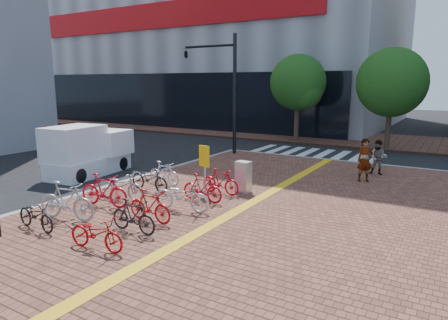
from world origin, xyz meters
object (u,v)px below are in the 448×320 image
Objects in this scene: bike_4 at (150,178)px; box_truck at (87,152)px; bike_9 at (182,195)px; yellow_sign at (204,160)px; pedestrian_b at (378,158)px; bike_10 at (202,188)px; bike_11 at (220,181)px; bike_8 at (150,206)px; bike_7 at (133,216)px; bike_2 at (104,190)px; pedestrian_a at (365,160)px; bike_6 at (96,233)px; bike_3 at (120,186)px; utility_box at (243,177)px; bike_5 at (164,173)px; traffic_light_pole at (211,72)px; bike_0 at (36,215)px; bike_1 at (66,201)px.

box_truck is (-4.66, 1.08, 0.45)m from bike_4.
bike_9 is 2.23m from yellow_sign.
bike_10 is at bearing -123.14° from pedestrian_b.
bike_11 is (0.04, 2.31, -0.03)m from bike_9.
bike_8 is at bearing 176.01° from bike_10.
bike_10 is at bearing 0.29° from bike_7.
pedestrian_a is (6.63, 7.98, 0.34)m from bike_2.
bike_8 is (2.32, -2.62, 0.00)m from bike_4.
pedestrian_b is at bearing -25.44° from bike_6.
bike_2 is 0.88m from bike_3.
utility_box is (0.63, 1.81, 0.10)m from bike_10.
bike_5 is 9.22m from traffic_light_pole.
bike_5 is at bearing -140.26° from pedestrian_b.
pedestrian_b reaches higher than bike_7.
box_truck is (-1.88, -7.65, -3.70)m from traffic_light_pole.
bike_6 is at bearing -68.56° from traffic_light_pole.
bike_9 is 3.06m from utility_box.
traffic_light_pole is (-2.82, 11.01, 4.07)m from bike_2.
bike_2 is at bearing 144.92° from bike_11.
bike_3 is at bearing -131.16° from pedestrian_b.
bike_0 is 5.71m from bike_5.
utility_box is at bearing -49.98° from traffic_light_pole.
box_truck reaches higher than yellow_sign.
bike_3 is 2.89m from bike_10.
bike_3 is at bearing -176.55° from bike_5.
bike_7 is at bearing -60.29° from bike_0.
bike_5 is 0.99× the size of bike_8.
pedestrian_b is at bearing -44.34° from bike_2.
bike_3 is 1.64× the size of utility_box.
bike_9 is (-0.04, 3.53, 0.08)m from bike_6.
bike_6 is at bearing 171.18° from bike_9.
yellow_sign is at bearing -41.67° from bike_2.
bike_4 is at bearing -72.33° from traffic_light_pole.
traffic_light_pole is (-5.91, 7.04, 4.05)m from utility_box.
bike_5 is 1.02× the size of pedestrian_b.
bike_10 is at bearing -109.25° from bike_5.
bike_3 is 0.46× the size of box_truck.
bike_6 is 1.02× the size of bike_10.
bike_9 is at bearing -76.46° from yellow_sign.
bike_5 reaches higher than bike_0.
bike_2 is 1.19× the size of pedestrian_b.
pedestrian_a is (6.66, 10.44, 0.47)m from bike_0.
yellow_sign is at bearing 4.10° from bike_9.
bike_1 is at bearing 61.23° from bike_6.
bike_1 is 4.74m from bike_5.
bike_7 is 0.86× the size of yellow_sign.
bike_2 reaches higher than bike_10.
bike_2 reaches higher than bike_7.
bike_9 is 7.57m from box_truck.
yellow_sign reaches higher than pedestrian_a.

